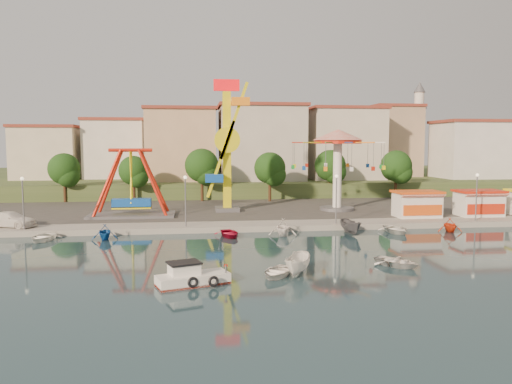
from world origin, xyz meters
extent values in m
plane|color=#142D37|center=(0.00, 0.00, 0.00)|extent=(200.00, 200.00, 0.00)
cube|color=#9E998E|center=(0.00, 62.00, 0.30)|extent=(200.00, 100.00, 0.60)
cube|color=#4C4944|center=(0.00, 30.00, 0.60)|extent=(90.00, 28.00, 0.01)
cube|color=#384C26|center=(0.00, 67.00, 1.50)|extent=(200.00, 60.00, 3.00)
cube|color=#59595E|center=(-14.45, 21.10, 0.75)|extent=(10.00, 5.00, 0.30)
cube|color=#144FB2|center=(-14.45, 21.10, 2.20)|extent=(4.50, 1.40, 1.00)
cylinder|color=red|center=(-14.45, 21.10, 8.40)|extent=(5.00, 0.40, 0.40)
cube|color=#59595E|center=(-2.99, 24.29, 0.85)|extent=(3.00, 3.00, 0.50)
cube|color=yellow|center=(-2.99, 24.29, 8.10)|extent=(1.00, 1.00, 15.00)
cube|color=red|center=(-2.99, 24.29, 16.40)|extent=(3.20, 0.50, 1.40)
cylinder|color=yellow|center=(-2.99, 23.49, 9.60)|extent=(3.20, 0.50, 3.20)
cube|color=yellow|center=(-2.16, 23.29, 11.96)|extent=(3.65, 0.35, 9.55)
cube|color=orange|center=(-1.33, 23.29, 14.32)|extent=(2.20, 1.20, 1.00)
cylinder|color=#59595E|center=(11.11, 23.42, 0.80)|extent=(4.40, 4.40, 0.40)
cylinder|color=white|center=(11.11, 23.42, 5.10)|extent=(1.10, 1.10, 9.00)
cylinder|color=red|center=(11.11, 23.42, 9.40)|extent=(6.00, 6.00, 0.50)
cone|color=red|center=(11.11, 23.42, 10.30)|extent=(6.40, 6.40, 1.40)
cube|color=white|center=(18.71, 16.50, 2.00)|extent=(5.00, 3.00, 2.80)
cube|color=#D74E13|center=(18.71, 16.50, 3.55)|extent=(5.40, 3.40, 0.25)
cube|color=red|center=(18.71, 14.80, 3.20)|extent=(5.00, 0.77, 0.43)
cube|color=white|center=(26.42, 16.50, 2.00)|extent=(5.00, 3.00, 2.80)
cube|color=red|center=(26.42, 16.50, 3.55)|extent=(5.40, 3.40, 0.25)
cube|color=red|center=(26.42, 14.80, 3.20)|extent=(5.00, 0.77, 0.43)
cylinder|color=#59595E|center=(-24.00, 13.00, 3.10)|extent=(0.14, 0.14, 5.00)
cylinder|color=#59595E|center=(-8.00, 13.00, 3.10)|extent=(0.14, 0.14, 5.00)
cylinder|color=#59595E|center=(8.00, 13.00, 3.10)|extent=(0.14, 0.14, 5.00)
cylinder|color=#59595E|center=(24.00, 13.00, 3.10)|extent=(0.14, 0.14, 5.00)
cylinder|color=#382314|center=(-26.00, 36.98, 2.40)|extent=(0.44, 0.44, 3.60)
sphere|color=black|center=(-26.00, 36.98, 5.49)|extent=(4.60, 4.60, 4.60)
cylinder|color=#382314|center=(-16.00, 36.24, 2.30)|extent=(0.44, 0.44, 3.40)
sphere|color=black|center=(-16.00, 36.24, 5.22)|extent=(4.35, 4.35, 4.35)
cylinder|color=#382314|center=(-6.00, 35.81, 2.56)|extent=(0.44, 0.44, 3.92)
sphere|color=black|center=(-6.00, 35.81, 5.94)|extent=(5.02, 5.02, 5.02)
cylinder|color=#382314|center=(4.00, 34.36, 2.43)|extent=(0.44, 0.44, 3.66)
sphere|color=black|center=(4.00, 34.36, 5.58)|extent=(4.68, 4.68, 4.68)
cylinder|color=#382314|center=(14.00, 37.35, 2.50)|extent=(0.44, 0.44, 3.80)
sphere|color=black|center=(14.00, 37.35, 5.77)|extent=(4.86, 4.86, 4.86)
cylinder|color=#382314|center=(24.00, 35.54, 2.49)|extent=(0.44, 0.44, 3.77)
sphere|color=black|center=(24.00, 35.54, 5.73)|extent=(4.83, 4.83, 4.83)
cube|color=beige|center=(-33.37, 46.06, 8.93)|extent=(9.26, 9.53, 11.87)
cube|color=silver|center=(-21.33, 51.38, 7.32)|extent=(12.33, 9.01, 8.63)
cube|color=tan|center=(-8.19, 51.96, 8.62)|extent=(11.95, 9.28, 11.23)
cube|color=beige|center=(5.60, 48.80, 7.60)|extent=(12.59, 10.50, 9.20)
cube|color=beige|center=(19.07, 52.20, 7.62)|extent=(10.75, 9.23, 9.24)
cube|color=tan|center=(32.37, 50.33, 8.61)|extent=(12.77, 10.96, 11.21)
cube|color=silver|center=(44.15, 48.77, 9.18)|extent=(8.23, 8.98, 12.36)
cylinder|color=silver|center=(36.00, 54.00, 11.00)|extent=(1.80, 1.80, 16.00)
cylinder|color=#59595E|center=(36.00, 54.00, 16.00)|extent=(2.80, 2.80, 0.30)
cone|color=#59595E|center=(36.00, 54.00, 20.00)|extent=(2.20, 2.20, 2.00)
cube|color=white|center=(-7.19, -6.68, 0.28)|extent=(4.98, 3.19, 0.84)
cube|color=red|center=(-7.19, -6.68, 0.07)|extent=(4.98, 3.19, 0.15)
cube|color=white|center=(-7.75, -6.59, 0.98)|extent=(2.22, 1.93, 0.84)
cube|color=black|center=(-7.75, -6.59, 1.45)|extent=(2.46, 2.17, 0.11)
torus|color=black|center=(-7.19, -7.61, 0.42)|extent=(0.73, 0.41, 0.71)
torus|color=black|center=(-5.89, -7.57, 0.42)|extent=(0.73, 0.41, 0.71)
imported|color=white|center=(7.93, -3.62, 0.36)|extent=(4.07, 4.29, 0.72)
imported|color=white|center=(-1.46, -5.41, 0.35)|extent=(3.83, 4.16, 0.70)
imported|color=white|center=(0.09, -5.14, 0.75)|extent=(2.96, 4.12, 1.49)
imported|color=white|center=(-25.87, 14.78, 1.38)|extent=(5.79, 3.98, 1.56)
imported|color=white|center=(-21.32, 9.80, 0.39)|extent=(3.37, 4.19, 0.77)
imported|color=#124C9F|center=(-15.62, 9.80, 0.75)|extent=(2.83, 3.16, 1.50)
imported|color=#AC0D2A|center=(-3.71, 9.80, 0.36)|extent=(3.14, 3.93, 0.73)
imported|color=white|center=(1.65, 9.80, 0.87)|extent=(3.48, 3.83, 1.74)
imported|color=#504F53|center=(8.64, 9.80, 0.75)|extent=(1.77, 3.97, 1.49)
imported|color=white|center=(13.44, 9.80, 0.41)|extent=(3.14, 4.17, 0.82)
imported|color=red|center=(19.28, 9.80, 0.74)|extent=(3.01, 3.30, 1.49)
camera|label=1|loc=(-6.94, -38.63, 9.12)|focal=35.00mm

